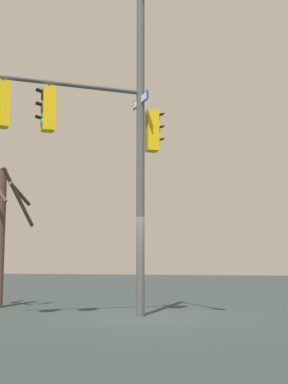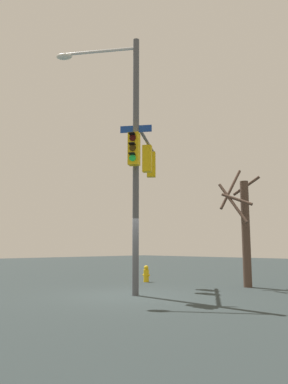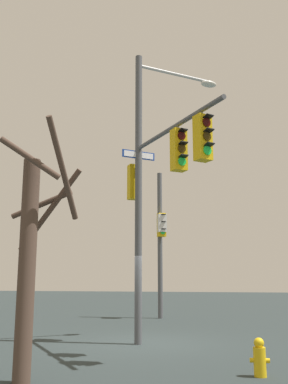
{
  "view_description": "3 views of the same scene",
  "coord_description": "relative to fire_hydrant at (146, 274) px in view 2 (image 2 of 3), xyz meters",
  "views": [
    {
      "loc": [
        12.85,
        3.61,
        1.37
      ],
      "look_at": [
        -0.5,
        -0.17,
        3.2
      ],
      "focal_mm": 49.11,
      "sensor_mm": 36.0,
      "label": 1
    },
    {
      "loc": [
        -9.17,
        8.45,
        1.57
      ],
      "look_at": [
        0.05,
        -0.65,
        3.46
      ],
      "focal_mm": 35.13,
      "sensor_mm": 36.0,
      "label": 2
    },
    {
      "loc": [
        2.25,
        -12.83,
        1.93
      ],
      "look_at": [
        0.17,
        -0.54,
        4.35
      ],
      "focal_mm": 40.36,
      "sensor_mm": 36.0,
      "label": 3
    }
  ],
  "objects": [
    {
      "name": "ground_plane",
      "position": [
        -2.99,
        3.7,
        -0.34
      ],
      "size": [
        80.0,
        80.0,
        0.0
      ],
      "primitive_type": "plane",
      "color": "#293232"
    },
    {
      "name": "main_signal_pole_assembly",
      "position": [
        -2.4,
        2.91,
        4.75
      ],
      "size": [
        3.08,
        5.52,
        8.91
      ],
      "rotation": [
        0.0,
        0.0,
        5.33
      ],
      "color": "#4C4F54",
      "rests_on": "ground"
    },
    {
      "name": "fire_hydrant",
      "position": [
        0.0,
        0.0,
        0.0
      ],
      "size": [
        0.38,
        0.24,
        0.73
      ],
      "color": "yellow",
      "rests_on": "ground"
    },
    {
      "name": "bare_tree_behind_pole",
      "position": [
        -4.29,
        -1.25,
        2.02
      ],
      "size": [
        1.56,
        1.66,
        4.85
      ],
      "color": "#4E3A2F",
      "rests_on": "ground"
    }
  ]
}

